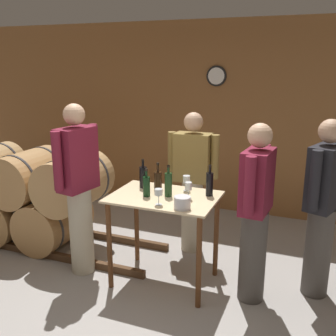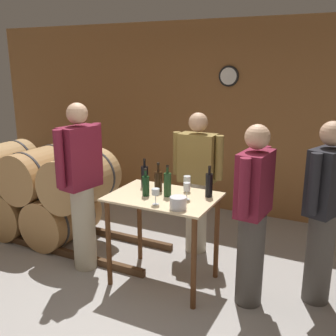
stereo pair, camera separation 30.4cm
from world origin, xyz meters
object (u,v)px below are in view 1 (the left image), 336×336
(wine_glass_near_left, at_px, (159,193))
(person_visitor_with_scarf, at_px, (192,180))
(wine_bottle_far_left, at_px, (143,177))
(wine_glass_near_right, at_px, (188,187))
(wine_bottle_left, at_px, (146,186))
(wine_bottle_far_right, at_px, (210,183))
(wine_bottle_center, at_px, (158,181))
(wine_glass_near_center, at_px, (187,180))
(wine_bottle_right, at_px, (168,184))
(person_visitor_near_door, at_px, (79,186))
(ice_bucket, at_px, (182,203))
(person_host, at_px, (323,206))
(person_visitor_bearded, at_px, (255,211))

(wine_glass_near_left, height_order, person_visitor_with_scarf, person_visitor_with_scarf)
(wine_bottle_far_left, height_order, wine_glass_near_right, wine_bottle_far_left)
(wine_bottle_left, distance_m, wine_glass_near_right, 0.40)
(wine_bottle_left, distance_m, wine_glass_near_left, 0.26)
(wine_bottle_far_left, distance_m, wine_bottle_far_right, 0.69)
(wine_bottle_center, xyz_separation_m, wine_glass_near_center, (0.25, 0.13, 0.00))
(wine_bottle_right, height_order, person_visitor_with_scarf, person_visitor_with_scarf)
(wine_bottle_left, bearing_deg, wine_bottle_right, 22.65)
(wine_glass_near_left, height_order, person_visitor_near_door, person_visitor_near_door)
(wine_bottle_center, distance_m, wine_glass_near_center, 0.28)
(wine_glass_near_center, relative_size, ice_bucket, 1.06)
(wine_bottle_far_right, relative_size, ice_bucket, 2.05)
(person_host, bearing_deg, wine_glass_near_left, -157.57)
(wine_glass_near_left, bearing_deg, ice_bucket, -3.84)
(wine_bottle_right, height_order, ice_bucket, wine_bottle_right)
(wine_glass_near_left, relative_size, person_visitor_with_scarf, 0.09)
(wine_glass_near_left, relative_size, ice_bucket, 1.01)
(wine_bottle_right, relative_size, wine_bottle_far_right, 1.01)
(ice_bucket, bearing_deg, wine_bottle_left, 156.63)
(person_visitor_bearded, bearing_deg, person_visitor_with_scarf, 137.97)
(person_visitor_bearded, bearing_deg, wine_glass_near_left, -162.70)
(wine_bottle_center, relative_size, person_host, 0.17)
(person_host, distance_m, person_visitor_with_scarf, 1.44)
(person_host, relative_size, person_visitor_with_scarf, 1.03)
(wine_glass_near_right, relative_size, ice_bucket, 1.11)
(wine_bottle_far_left, relative_size, wine_glass_near_right, 1.83)
(wine_glass_near_center, xyz_separation_m, person_host, (1.26, 0.10, -0.13))
(wine_bottle_left, bearing_deg, wine_glass_near_right, 10.77)
(wine_bottle_center, relative_size, person_visitor_with_scarf, 0.18)
(wine_bottle_right, relative_size, person_visitor_bearded, 0.18)
(wine_bottle_right, xyz_separation_m, wine_glass_near_center, (0.11, 0.22, -0.01))
(wine_glass_near_center, bearing_deg, person_visitor_near_door, -160.89)
(wine_bottle_far_left, xyz_separation_m, wine_bottle_left, (0.14, -0.23, -0.01))
(person_visitor_with_scarf, height_order, person_visitor_bearded, person_visitor_bearded)
(wine_bottle_right, xyz_separation_m, ice_bucket, (0.23, -0.26, -0.07))
(person_visitor_with_scarf, relative_size, person_visitor_bearded, 0.98)
(person_visitor_bearded, bearing_deg, wine_bottle_left, -175.09)
(wine_glass_near_center, height_order, person_visitor_near_door, person_visitor_near_door)
(wine_bottle_center, relative_size, ice_bucket, 2.00)
(wine_glass_near_center, bearing_deg, person_visitor_with_scarf, 101.65)
(ice_bucket, bearing_deg, wine_bottle_center, 136.95)
(wine_bottle_left, bearing_deg, wine_glass_near_center, 44.97)
(wine_bottle_left, height_order, ice_bucket, wine_bottle_left)
(ice_bucket, bearing_deg, wine_glass_near_center, 104.72)
(wine_glass_near_right, bearing_deg, wine_bottle_right, 178.63)
(wine_bottle_far_left, height_order, ice_bucket, wine_bottle_far_left)
(person_visitor_with_scarf, bearing_deg, wine_glass_near_left, -89.58)
(wine_bottle_center, height_order, person_visitor_near_door, person_visitor_near_door)
(person_host, bearing_deg, person_visitor_bearded, -150.59)
(person_host, relative_size, person_visitor_bearded, 1.01)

